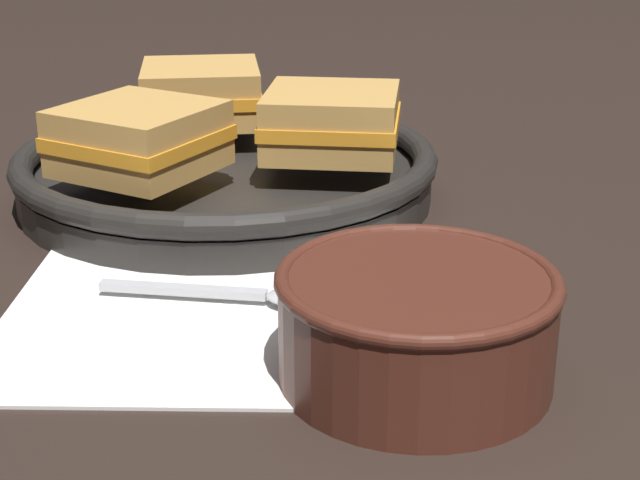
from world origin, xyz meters
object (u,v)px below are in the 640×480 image
spoon (272,295)px  soup_bowl (417,319)px  sandwich_far_left (201,93)px  sandwich_near_left (139,138)px  sandwich_near_right (332,122)px  skillet (226,171)px

spoon → soup_bowl: bearing=-39.5°
spoon → sandwich_far_left: (-0.09, 0.27, 0.06)m
spoon → sandwich_near_left: (-0.11, 0.13, 0.06)m
soup_bowl → sandwich_near_right: (-0.06, 0.26, 0.03)m
soup_bowl → sandwich_near_right: 0.27m
soup_bowl → sandwich_far_left: (-0.17, 0.35, 0.03)m
skillet → sandwich_near_right: (0.08, -0.01, 0.04)m
soup_bowl → sandwich_far_left: sandwich_far_left is taller
sandwich_near_right → skillet: bearing=171.8°
skillet → sandwich_near_right: size_ratio=4.33×
soup_bowl → sandwich_near_left: 0.28m
sandwich_near_left → sandwich_near_right: 0.14m
soup_bowl → sandwich_near_right: sandwich_near_right is taller
soup_bowl → sandwich_near_right: size_ratio=1.39×
skillet → sandwich_near_left: sandwich_near_left is taller
soup_bowl → spoon: 0.12m
sandwich_near_left → sandwich_near_right: (0.13, 0.06, 0.00)m
sandwich_near_left → sandwich_far_left: bearing=83.1°
spoon → skillet: 0.21m
sandwich_near_right → soup_bowl: bearing=-77.5°
skillet → sandwich_near_right: bearing=-8.2°
skillet → sandwich_near_left: (-0.05, -0.07, 0.04)m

